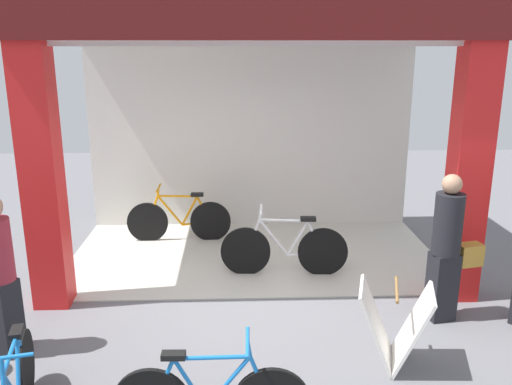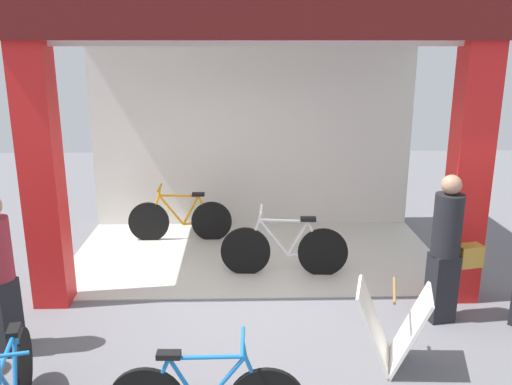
{
  "view_description": "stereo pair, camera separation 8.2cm",
  "coord_description": "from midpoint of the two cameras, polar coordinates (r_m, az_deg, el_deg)",
  "views": [
    {
      "loc": [
        -0.26,
        -5.92,
        2.99
      ],
      "look_at": [
        0.0,
        0.71,
        1.15
      ],
      "focal_mm": 37.6,
      "sensor_mm": 36.0,
      "label": 1
    },
    {
      "loc": [
        -0.18,
        -5.92,
        2.99
      ],
      "look_at": [
        0.0,
        0.71,
        1.15
      ],
      "focal_mm": 37.6,
      "sensor_mm": 36.0,
      "label": 2
    }
  ],
  "objects": [
    {
      "name": "ground_plane",
      "position": [
        6.63,
        0.53,
        -11.29
      ],
      "size": [
        18.53,
        18.53,
        0.0
      ],
      "primitive_type": "plane",
      "color": "slate",
      "rests_on": "ground"
    },
    {
      "name": "shop_facade",
      "position": [
        7.47,
        0.15,
        7.91
      ],
      "size": [
        5.46,
        3.17,
        3.74
      ],
      "color": "beige",
      "rests_on": "ground"
    },
    {
      "name": "bicycle_inside_0",
      "position": [
        7.14,
        3.39,
        -6.04
      ],
      "size": [
        1.69,
        0.46,
        0.93
      ],
      "color": "black",
      "rests_on": "ground"
    },
    {
      "name": "bicycle_inside_1",
      "position": [
        8.44,
        -7.76,
        -2.85
      ],
      "size": [
        1.61,
        0.44,
        0.89
      ],
      "color": "black",
      "rests_on": "ground"
    },
    {
      "name": "sandwich_board_sign",
      "position": [
        5.39,
        14.67,
        -13.74
      ],
      "size": [
        0.8,
        0.71,
        0.81
      ],
      "color": "silver",
      "rests_on": "ground"
    },
    {
      "name": "pedestrian_2",
      "position": [
        6.23,
        20.03,
        -5.64
      ],
      "size": [
        0.64,
        0.37,
        1.67
      ],
      "color": "black",
      "rests_on": "ground"
    }
  ]
}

